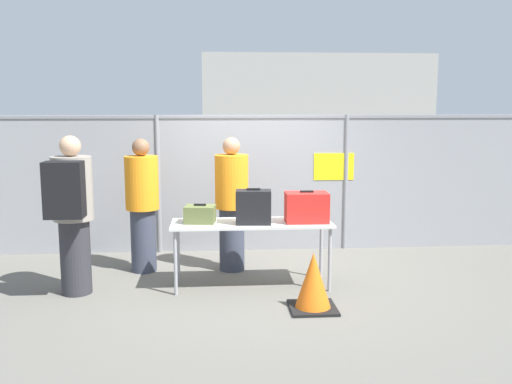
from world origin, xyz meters
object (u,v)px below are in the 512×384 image
Objects in this scene: suitcase_red at (307,207)px; traveler_hooded at (72,209)px; suitcase_olive at (200,214)px; security_worker_near at (232,202)px; inspection_table at (252,228)px; security_worker_far at (142,204)px; suitcase_black at (253,207)px; traffic_cone at (313,283)px; utility_trailer at (362,207)px.

traveler_hooded is (-2.68, -0.14, 0.04)m from suitcase_red.
security_worker_near is (0.40, 0.66, 0.02)m from suitcase_olive.
security_worker_far is at bearing 151.56° from inspection_table.
inspection_table is at bearing 100.56° from suitcase_black.
inspection_table is 1.09× the size of security_worker_far.
security_worker_near is 1.84m from traffic_cone.
suitcase_red is 0.29× the size of security_worker_near.
utility_trailer is 4.14m from traffic_cone.
suitcase_black reaches higher than suitcase_red.
traffic_cone is (0.59, -0.83, -0.42)m from inspection_table.
traveler_hooded reaches higher than suitcase_olive.
suitcase_olive is 0.21× the size of traveler_hooded.
security_worker_near is at bearing -135.57° from utility_trailer.
utility_trailer is (2.75, 2.97, -0.49)m from suitcase_olive.
suitcase_black reaches higher than traffic_cone.
suitcase_olive is at bearing 176.99° from suitcase_red.
suitcase_red is at bearing 135.22° from security_worker_near.
inspection_table is at bearing 102.38° from security_worker_near.
inspection_table is 3.70m from utility_trailer.
traveler_hooded is at bearing -176.99° from suitcase_red.
traveler_hooded reaches higher than utility_trailer.
suitcase_red is at bearing 86.18° from traffic_cone.
security_worker_near is at bearing 153.48° from security_worker_far.
inspection_table is at bearing 126.85° from security_worker_far.
suitcase_red is 0.29× the size of security_worker_far.
security_worker_near is at bearing 106.20° from suitcase_black.
inspection_table is 0.76m from security_worker_near.
utility_trailer is at bearing -171.78° from security_worker_far.
suitcase_red is 1.13m from security_worker_near.
security_worker_near reaches higher than inspection_table.
suitcase_olive is 1.45m from traveler_hooded.
inspection_table is 1.04× the size of traveler_hooded.
security_worker_far is 2.58m from traffic_cone.
suitcase_olive is at bearing 144.08° from traffic_cone.
traveler_hooded is at bearing 21.12° from security_worker_near.
suitcase_olive reaches higher than utility_trailer.
suitcase_olive is 0.62× the size of traffic_cone.
security_worker_far reaches higher than traffic_cone.
suitcase_red is at bearing -3.01° from suitcase_olive.
traveler_hooded is 1.05× the size of security_worker_far.
traffic_cone is at bearing -7.04° from traveler_hooded.
utility_trailer is (3.50, 2.27, -0.51)m from security_worker_far.
traveler_hooded is 0.47× the size of utility_trailer.
suitcase_olive is at bearing -132.78° from utility_trailer.
security_worker_far reaches higher than inspection_table.
suitcase_black is (0.01, -0.08, 0.26)m from inspection_table.
inspection_table is 3.05× the size of traffic_cone.
suitcase_black is 3.79m from utility_trailer.
security_worker_near is at bearing 32.71° from traveler_hooded.
traveler_hooded reaches higher than security_worker_far.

